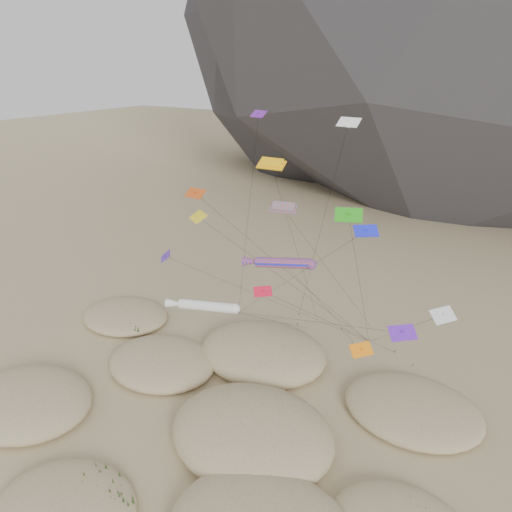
% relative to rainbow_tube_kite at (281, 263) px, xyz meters
% --- Properties ---
extents(ground, '(500.00, 500.00, 0.00)m').
position_rel_rainbow_tube_kite_xyz_m(ground, '(-0.91, -12.27, -13.47)').
color(ground, '#CCB789').
rests_on(ground, ground).
extents(dunes, '(52.31, 37.54, 4.56)m').
position_rel_rainbow_tube_kite_xyz_m(dunes, '(-1.52, -8.88, -12.71)').
color(dunes, '#CCB789').
rests_on(dunes, ground).
extents(dune_grass, '(43.25, 27.92, 1.41)m').
position_rel_rainbow_tube_kite_xyz_m(dune_grass, '(-1.76, -7.97, -12.64)').
color(dune_grass, black).
rests_on(dune_grass, ground).
extents(kite_stakes, '(23.87, 3.78, 0.30)m').
position_rel_rainbow_tube_kite_xyz_m(kite_stakes, '(1.61, 11.51, -13.32)').
color(kite_stakes, '#3F2D1E').
rests_on(kite_stakes, ground).
extents(rainbow_tube_kite, '(7.60, 14.26, 14.33)m').
position_rel_rainbow_tube_kite_xyz_m(rainbow_tube_kite, '(0.00, 0.00, 0.00)').
color(rainbow_tube_kite, orange).
rests_on(rainbow_tube_kite, ground).
extents(white_tube_kite, '(7.59, 19.30, 11.20)m').
position_rel_rainbow_tube_kite_xyz_m(white_tube_kite, '(-4.47, -6.80, -3.04)').
color(white_tube_kite, white).
rests_on(white_tube_kite, ground).
extents(orange_parafoil, '(2.92, 11.63, 23.26)m').
position_rel_rainbow_tube_kite_xyz_m(orange_parafoil, '(-2.52, 2.33, 9.04)').
color(orange_parafoil, '#FFB20D').
rests_on(orange_parafoil, ground).
extents(multi_parafoil, '(4.63, 19.06, 20.52)m').
position_rel_rainbow_tube_kite_xyz_m(multi_parafoil, '(1.66, -2.39, 6.32)').
color(multi_parafoil, '#FF591A').
rests_on(multi_parafoil, ground).
extents(delta_kites, '(32.42, 20.19, 27.76)m').
position_rel_rainbow_tube_kite_xyz_m(delta_kites, '(3.05, -2.04, 2.78)').
color(delta_kites, orange).
rests_on(delta_kites, ground).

